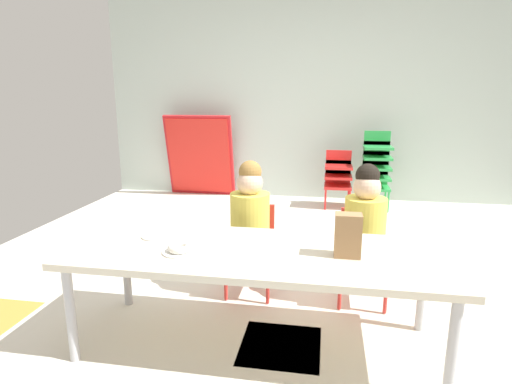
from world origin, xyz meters
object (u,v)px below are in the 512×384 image
seated_child_near_camera (250,216)px  kid_chair_red_stack (338,175)px  folded_activity_table (200,156)px  paper_plate_center_table (158,236)px  kid_chair_green_stack (376,166)px  paper_plate_near_edge (180,252)px  seated_child_middle_seat (365,221)px  craft_table (258,257)px  paper_bag_brown (348,235)px  donut_powdered_on_plate (180,248)px

seated_child_near_camera → kid_chair_red_stack: 2.51m
folded_activity_table → paper_plate_center_table: folded_activity_table is taller
kid_chair_green_stack → paper_plate_near_edge: size_ratio=5.11×
seated_child_middle_seat → folded_activity_table: 3.32m
seated_child_middle_seat → folded_activity_table: (-1.93, 2.70, -0.02)m
folded_activity_table → seated_child_near_camera: bearing=-66.3°
craft_table → paper_bag_brown: bearing=-1.4°
kid_chair_red_stack → kid_chair_green_stack: (0.44, 0.00, 0.12)m
paper_plate_center_table → kid_chair_red_stack: bearing=69.5°
paper_bag_brown → kid_chair_green_stack: bearing=81.2°
seated_child_near_camera → paper_bag_brown: (0.60, -0.60, 0.10)m
kid_chair_green_stack → donut_powdered_on_plate: bearing=-112.8°
folded_activity_table → paper_plate_near_edge: folded_activity_table is taller
paper_plate_center_table → donut_powdered_on_plate: 0.31m
paper_bag_brown → seated_child_middle_seat: bearing=77.2°
seated_child_near_camera → seated_child_middle_seat: 0.74m
folded_activity_table → paper_plate_center_table: size_ratio=6.04×
craft_table → paper_plate_near_edge: (-0.39, -0.10, 0.05)m
seated_child_near_camera → folded_activity_table: folded_activity_table is taller
seated_child_near_camera → seated_child_middle_seat: (0.74, 0.00, 0.00)m
folded_activity_table → kid_chair_red_stack: bearing=-8.9°
kid_chair_green_stack → folded_activity_table: size_ratio=0.85×
seated_child_middle_seat → paper_bag_brown: 0.62m
paper_plate_near_edge → paper_plate_center_table: size_ratio=1.00×
craft_table → paper_plate_center_table: bearing=169.3°
craft_table → folded_activity_table: folded_activity_table is taller
seated_child_near_camera → kid_chair_red_stack: size_ratio=1.35×
donut_powdered_on_plate → craft_table: bearing=15.2°
seated_child_near_camera → donut_powdered_on_plate: size_ratio=7.30×
kid_chair_green_stack → folded_activity_table: folded_activity_table is taller
craft_table → folded_activity_table: 3.55m
paper_plate_near_edge → donut_powdered_on_plate: 0.02m
kid_chair_red_stack → kid_chair_green_stack: bearing=0.1°
kid_chair_green_stack → paper_plate_near_edge: (-1.31, -3.11, 0.04)m
seated_child_near_camera → kid_chair_green_stack: seated_child_near_camera is taller
kid_chair_green_stack → paper_plate_near_edge: kid_chair_green_stack is taller
seated_child_middle_seat → paper_plate_near_edge: bearing=-144.7°
seated_child_middle_seat → paper_bag_brown: seated_child_middle_seat is taller
seated_child_middle_seat → paper_bag_brown: bearing=-102.8°
craft_table → paper_bag_brown: 0.48m
paper_bag_brown → paper_plate_near_edge: paper_bag_brown is taller
seated_child_middle_seat → paper_plate_center_table: 1.28m
paper_plate_center_table → donut_powdered_on_plate: size_ratio=1.43×
paper_plate_near_edge → seated_child_near_camera: bearing=71.1°
paper_plate_near_edge → donut_powdered_on_plate: size_ratio=1.43×
kid_chair_red_stack → paper_bag_brown: 3.03m
paper_bag_brown → donut_powdered_on_plate: bearing=-173.6°
seated_child_middle_seat → seated_child_near_camera: bearing=180.0°
seated_child_near_camera → paper_plate_center_table: size_ratio=5.10×
seated_child_middle_seat → kid_chair_red_stack: seated_child_middle_seat is taller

